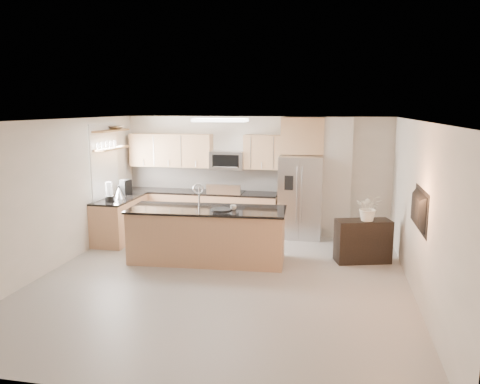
% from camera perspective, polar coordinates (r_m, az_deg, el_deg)
% --- Properties ---
extents(floor, '(6.50, 6.50, 0.00)m').
position_cam_1_polar(floor, '(7.86, -2.23, -10.60)').
color(floor, '#989591').
rests_on(floor, ground).
extents(ceiling, '(6.00, 6.50, 0.02)m').
position_cam_1_polar(ceiling, '(7.34, -2.37, 8.72)').
color(ceiling, white).
rests_on(ceiling, wall_back).
extents(wall_back, '(6.00, 0.02, 2.60)m').
position_cam_1_polar(wall_back, '(10.63, 1.87, 2.18)').
color(wall_back, beige).
rests_on(wall_back, floor).
extents(wall_front, '(6.00, 0.02, 2.60)m').
position_cam_1_polar(wall_front, '(4.51, -12.28, -9.38)').
color(wall_front, beige).
rests_on(wall_front, floor).
extents(wall_left, '(0.02, 6.50, 2.60)m').
position_cam_1_polar(wall_left, '(8.70, -21.87, -0.39)').
color(wall_left, beige).
rests_on(wall_left, floor).
extents(wall_right, '(0.02, 6.50, 2.60)m').
position_cam_1_polar(wall_right, '(7.39, 20.95, -2.12)').
color(wall_right, beige).
rests_on(wall_right, floor).
extents(back_counter, '(3.55, 0.66, 1.44)m').
position_cam_1_polar(back_counter, '(10.74, -4.90, -2.26)').
color(back_counter, tan).
rests_on(back_counter, floor).
extents(left_counter, '(0.66, 1.50, 0.92)m').
position_cam_1_polar(left_counter, '(10.28, -14.40, -3.19)').
color(left_counter, tan).
rests_on(left_counter, floor).
extents(range, '(0.76, 0.64, 1.14)m').
position_cam_1_polar(range, '(10.58, -1.66, -2.42)').
color(range, black).
rests_on(range, floor).
extents(upper_cabinets, '(3.50, 0.33, 0.75)m').
position_cam_1_polar(upper_cabinets, '(10.70, -5.18, 5.03)').
color(upper_cabinets, tan).
rests_on(upper_cabinets, wall_back).
extents(microwave, '(0.76, 0.40, 0.40)m').
position_cam_1_polar(microwave, '(10.51, -1.54, 3.90)').
color(microwave, '#ADADB0').
rests_on(microwave, upper_cabinets).
extents(refrigerator, '(0.92, 0.78, 1.78)m').
position_cam_1_polar(refrigerator, '(10.21, 7.38, -0.58)').
color(refrigerator, '#ADADB0').
rests_on(refrigerator, floor).
extents(partition_column, '(0.60, 0.30, 2.60)m').
position_cam_1_polar(partition_column, '(10.34, 11.73, 1.73)').
color(partition_column, beige).
rests_on(partition_column, floor).
extents(window, '(0.04, 1.15, 1.65)m').
position_cam_1_polar(window, '(10.21, -16.23, 3.42)').
color(window, white).
rests_on(window, wall_left).
extents(shelf_lower, '(0.30, 1.20, 0.04)m').
position_cam_1_polar(shelf_lower, '(10.21, -15.42, 5.15)').
color(shelf_lower, olive).
rests_on(shelf_lower, wall_left).
extents(shelf_upper, '(0.30, 1.20, 0.04)m').
position_cam_1_polar(shelf_upper, '(10.19, -15.52, 7.22)').
color(shelf_upper, olive).
rests_on(shelf_upper, wall_left).
extents(ceiling_fixture, '(1.00, 0.50, 0.06)m').
position_cam_1_polar(ceiling_fixture, '(8.99, -2.41, 8.75)').
color(ceiling_fixture, white).
rests_on(ceiling_fixture, ceiling).
extents(island, '(2.91, 1.21, 1.41)m').
position_cam_1_polar(island, '(8.65, -3.99, -5.20)').
color(island, tan).
rests_on(island, floor).
extents(credenza, '(1.06, 0.67, 0.78)m').
position_cam_1_polar(credenza, '(8.88, 14.74, -5.79)').
color(credenza, black).
rests_on(credenza, floor).
extents(cup, '(0.14, 0.14, 0.09)m').
position_cam_1_polar(cup, '(8.39, -0.81, -1.90)').
color(cup, white).
rests_on(cup, island).
extents(platter, '(0.50, 0.50, 0.02)m').
position_cam_1_polar(platter, '(8.38, -2.30, -2.15)').
color(platter, black).
rests_on(platter, island).
extents(blender, '(0.17, 0.17, 0.40)m').
position_cam_1_polar(blender, '(9.77, -15.67, -0.14)').
color(blender, black).
rests_on(blender, left_counter).
extents(kettle, '(0.22, 0.22, 0.28)m').
position_cam_1_polar(kettle, '(10.05, -14.54, -0.10)').
color(kettle, '#ADADB0').
rests_on(kettle, left_counter).
extents(coffee_maker, '(0.24, 0.26, 0.33)m').
position_cam_1_polar(coffee_maker, '(10.50, -13.77, 0.54)').
color(coffee_maker, black).
rests_on(coffee_maker, left_counter).
extents(bowl, '(0.48, 0.48, 0.10)m').
position_cam_1_polar(bowl, '(10.40, -14.94, 7.68)').
color(bowl, '#ADADB0').
rests_on(bowl, shelf_upper).
extents(flower_vase, '(0.69, 0.60, 0.75)m').
position_cam_1_polar(flower_vase, '(8.66, 15.47, -1.02)').
color(flower_vase, white).
rests_on(flower_vase, credenza).
extents(television, '(0.14, 1.08, 0.62)m').
position_cam_1_polar(television, '(7.17, 20.52, -2.04)').
color(television, black).
rests_on(television, wall_right).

